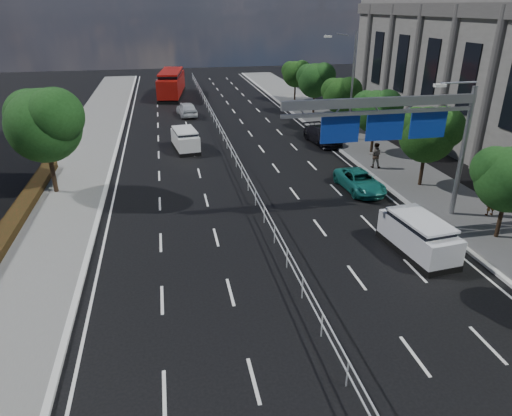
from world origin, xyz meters
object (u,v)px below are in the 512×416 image
object	(u,v)px
near_car_silver	(187,109)
parked_car_teal	(360,181)
white_minivan	(185,140)
pedestrian_b	(375,155)
silver_minivan	(418,236)
overhead_gantry	(400,121)
pedestrian_a	(492,201)
red_bus	(171,83)
near_car_dark	(175,87)
parked_car_dark	(322,135)

from	to	relation	value
near_car_silver	parked_car_teal	size ratio (longest dim) A/B	0.99
white_minivan	pedestrian_b	bearing A→B (deg)	-37.60
silver_minivan	pedestrian_b	xyz separation A→B (m)	(3.26, 11.80, 0.17)
overhead_gantry	pedestrian_b	xyz separation A→B (m)	(3.02, 8.29, -4.55)
parked_car_teal	pedestrian_a	size ratio (longest dim) A/B	2.56
overhead_gantry	silver_minivan	bearing A→B (deg)	-93.91
red_bus	pedestrian_b	size ratio (longest dim) A/B	6.12
silver_minivan	parked_car_teal	xyz separation A→B (m)	(0.54, 8.13, -0.27)
near_car_dark	silver_minivan	bearing A→B (deg)	99.50
near_car_silver	silver_minivan	distance (m)	33.36
red_bus	pedestrian_b	bearing A→B (deg)	-59.85
near_car_dark	parked_car_dark	distance (m)	29.85
red_bus	near_car_dark	distance (m)	2.75
overhead_gantry	parked_car_teal	distance (m)	6.81
overhead_gantry	pedestrian_a	distance (m)	7.43
pedestrian_b	white_minivan	bearing A→B (deg)	-2.63
pedestrian_a	red_bus	bearing A→B (deg)	-72.78
near_car_dark	pedestrian_b	size ratio (longest dim) A/B	2.45
parked_car_teal	pedestrian_b	xyz separation A→B (m)	(2.72, 3.67, 0.44)
white_minivan	parked_car_teal	world-z (taller)	white_minivan
red_bus	parked_car_dark	bearing A→B (deg)	-56.88
overhead_gantry	pedestrian_a	bearing A→B (deg)	-6.64
silver_minivan	pedestrian_a	xyz separation A→B (m)	(6.04, 2.83, 0.12)
near_car_silver	overhead_gantry	bearing A→B (deg)	100.71
pedestrian_a	pedestrian_b	distance (m)	9.39
near_car_dark	pedestrian_b	distance (m)	37.14
parked_car_dark	pedestrian_b	distance (m)	7.42
parked_car_teal	parked_car_dark	xyz separation A→B (m)	(1.26, 10.94, 0.09)
pedestrian_a	white_minivan	bearing A→B (deg)	-50.35
pedestrian_b	parked_car_teal	bearing A→B (deg)	80.93
parked_car_dark	pedestrian_b	bearing A→B (deg)	-85.42
parked_car_teal	near_car_silver	bearing A→B (deg)	108.75
parked_car_dark	pedestrian_a	xyz separation A→B (m)	(4.24, -16.23, 0.30)
silver_minivan	parked_car_teal	bearing A→B (deg)	80.20
near_car_dark	parked_car_dark	xyz separation A→B (m)	(11.45, -27.56, -0.03)
white_minivan	pedestrian_a	distance (m)	22.99
near_car_silver	pedestrian_a	distance (m)	32.92
white_minivan	parked_car_teal	bearing A→B (deg)	-54.80
pedestrian_b	parked_car_dark	bearing A→B (deg)	-51.22
parked_car_teal	red_bus	bearing A→B (deg)	103.67
overhead_gantry	parked_car_dark	size ratio (longest dim) A/B	2.11
near_car_silver	pedestrian_a	bearing A→B (deg)	110.00
near_car_silver	pedestrian_a	size ratio (longest dim) A/B	2.53
near_car_dark	silver_minivan	size ratio (longest dim) A/B	0.99
red_bus	parked_car_dark	distance (m)	27.76
overhead_gantry	pedestrian_a	xyz separation A→B (m)	(5.80, -0.67, -4.60)
red_bus	parked_car_dark	xyz separation A→B (m)	(11.95, -25.04, -1.00)
parked_car_teal	pedestrian_b	world-z (taller)	pedestrian_b
overhead_gantry	near_car_silver	size ratio (longest dim) A/B	2.34
pedestrian_b	near_car_dark	bearing A→B (deg)	-42.24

